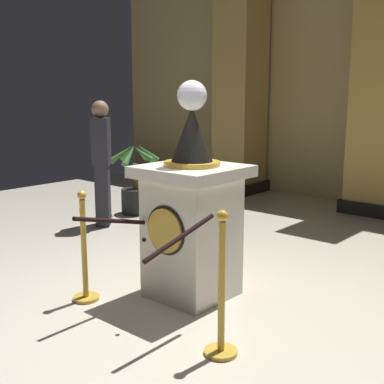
# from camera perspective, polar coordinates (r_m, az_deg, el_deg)

# --- Properties ---
(ground_plane) EXTENTS (12.01, 12.01, 0.00)m
(ground_plane) POSITION_cam_1_polar(r_m,az_deg,el_deg) (4.61, -2.17, -12.15)
(ground_plane) COLOR beige
(pedestal_clock) EXTENTS (0.83, 0.83, 1.93)m
(pedestal_clock) POSITION_cam_1_polar(r_m,az_deg,el_deg) (4.50, -0.03, -2.70)
(pedestal_clock) COLOR silver
(pedestal_clock) RESTS_ON ground_plane
(stanchion_near) EXTENTS (0.24, 0.24, 1.00)m
(stanchion_near) POSITION_cam_1_polar(r_m,az_deg,el_deg) (4.60, -12.04, -7.82)
(stanchion_near) COLOR gold
(stanchion_near) RESTS_ON ground_plane
(stanchion_far) EXTENTS (0.24, 0.24, 1.05)m
(stanchion_far) POSITION_cam_1_polar(r_m,az_deg,el_deg) (3.60, 3.35, -12.66)
(stanchion_far) COLOR gold
(stanchion_far) RESTS_ON ground_plane
(velvet_rope) EXTENTS (0.81, 0.78, 0.22)m
(velvet_rope) POSITION_cam_1_polar(r_m,az_deg,el_deg) (3.93, -5.46, -4.16)
(velvet_rope) COLOR black
(column_left) EXTENTS (0.88, 0.88, 3.98)m
(column_left) POSITION_cam_1_polar(r_m,az_deg,el_deg) (9.43, 5.50, 12.01)
(column_left) COLOR black
(column_left) RESTS_ON ground_plane
(column_centre_rear) EXTENTS (0.88, 0.88, 3.98)m
(column_centre_rear) POSITION_cam_1_polar(r_m,az_deg,el_deg) (8.19, 20.75, 11.50)
(column_centre_rear) COLOR black
(column_centre_rear) RESTS_ON ground_plane
(potted_palm_left) EXTENTS (0.82, 0.75, 1.11)m
(potted_palm_left) POSITION_cam_1_polar(r_m,az_deg,el_deg) (7.77, -6.37, 0.31)
(potted_palm_left) COLOR black
(potted_palm_left) RESTS_ON ground_plane
(bystander_guest) EXTENTS (0.41, 0.41, 1.73)m
(bystander_guest) POSITION_cam_1_polar(r_m,az_deg,el_deg) (7.03, -10.17, 3.59)
(bystander_guest) COLOR #26262D
(bystander_guest) RESTS_ON ground_plane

